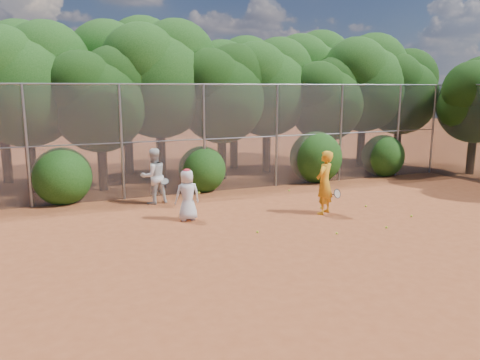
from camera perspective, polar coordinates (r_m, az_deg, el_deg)
name	(u,v)px	position (r m, az deg, el deg)	size (l,w,h in m)	color
ground	(309,234)	(12.85, 8.45, -6.50)	(80.00, 80.00, 0.00)	brown
fence_back	(226,137)	(17.71, -1.67, 5.27)	(20.05, 0.09, 4.03)	gray
tree_1	(26,80)	(19.03, -24.65, 11.06)	(4.64, 4.03, 6.35)	black
tree_2	(100,96)	(18.42, -16.71, 9.82)	(3.99, 3.47, 5.47)	black
tree_3	(160,75)	(19.83, -9.75, 12.53)	(4.89, 4.26, 6.70)	black
tree_4	(222,91)	(19.95, -2.17, 10.84)	(4.19, 3.64, 5.73)	black
tree_5	(268,84)	(21.66, 3.43, 11.62)	(4.51, 3.92, 6.17)	black
tree_6	(327,97)	(22.00, 10.52, 9.94)	(3.86, 3.36, 5.29)	black
tree_7	(365,79)	(23.94, 14.96, 11.79)	(4.77, 4.14, 6.53)	black
tree_8	(401,89)	(24.95, 19.04, 10.45)	(4.25, 3.70, 5.82)	black
tree_9	(0,76)	(21.39, -27.19, 11.22)	(4.83, 4.20, 6.62)	black
tree_10	(126,70)	(21.81, -13.70, 12.86)	(5.15, 4.48, 7.06)	black
tree_11	(234,82)	(22.73, -0.68, 11.91)	(4.64, 4.03, 6.35)	black
tree_12	(310,75)	(25.27, 8.57, 12.51)	(5.02, 4.37, 6.88)	black
tree_13	(477,97)	(23.60, 26.92, 9.01)	(3.86, 3.36, 5.29)	black
bush_0	(62,174)	(17.03, -20.88, 0.72)	(2.00, 2.00, 2.00)	#174110
bush_1	(202,167)	(17.86, -4.64, 1.56)	(1.80, 1.80, 1.80)	#174110
bush_2	(316,155)	(19.90, 9.21, 3.03)	(2.20, 2.20, 2.20)	#174110
bush_3	(383,154)	(21.94, 17.03, 3.04)	(1.90, 1.90, 1.90)	#174110
player_yellow	(325,183)	(14.70, 10.27, -0.31)	(0.94, 0.79, 1.98)	orange
player_teen	(187,195)	(13.88, -6.43, -1.80)	(0.76, 0.51, 1.56)	silver
player_white	(154,176)	(16.03, -10.48, 0.46)	(1.05, 0.92, 1.89)	silver
ball_0	(366,206)	(16.03, 15.10, -3.08)	(0.07, 0.07, 0.07)	#B5D126
ball_1	(321,208)	(15.50, 9.87, -3.33)	(0.07, 0.07, 0.07)	#B5D126
ball_2	(386,227)	(13.78, 17.42, -5.53)	(0.07, 0.07, 0.07)	#B5D126
ball_3	(411,216)	(15.22, 20.17, -4.13)	(0.07, 0.07, 0.07)	#B5D126
ball_4	(257,232)	(12.77, 2.14, -6.33)	(0.07, 0.07, 0.07)	#B5D126
ball_5	(289,190)	(17.90, 6.01, -1.27)	(0.07, 0.07, 0.07)	#B5D126
ball_6	(337,233)	(12.90, 11.72, -6.38)	(0.07, 0.07, 0.07)	#B5D126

